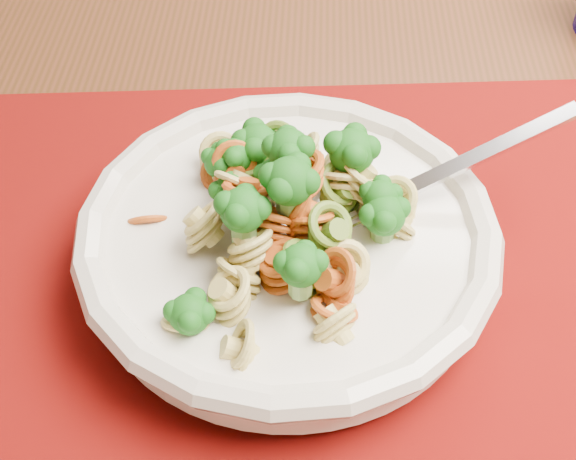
{
  "coord_description": "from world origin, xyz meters",
  "views": [
    {
      "loc": [
        -0.46,
        -0.63,
        1.09
      ],
      "look_at": [
        -0.48,
        -0.31,
        0.73
      ],
      "focal_mm": 50.0,
      "sensor_mm": 36.0,
      "label": 1
    }
  ],
  "objects": [
    {
      "name": "dining_table",
      "position": [
        -0.46,
        -0.2,
        0.59
      ],
      "size": [
        1.35,
        0.89,
        0.69
      ],
      "rotation": [
        0.0,
        0.0,
        0.03
      ],
      "color": "#4D2515",
      "rests_on": "ground"
    },
    {
      "name": "placemat",
      "position": [
        -0.46,
        -0.3,
        0.69
      ],
      "size": [
        0.53,
        0.44,
        0.0
      ],
      "primitive_type": "cube",
      "rotation": [
        0.0,
        0.0,
        0.11
      ],
      "color": "#640A04",
      "rests_on": "dining_table"
    },
    {
      "name": "pasta_bowl",
      "position": [
        -0.48,
        -0.31,
        0.72
      ],
      "size": [
        0.26,
        0.26,
        0.05
      ],
      "color": "beige",
      "rests_on": "placemat"
    },
    {
      "name": "pasta_broccoli_heap",
      "position": [
        -0.48,
        -0.31,
        0.74
      ],
      "size": [
        0.22,
        0.22,
        0.06
      ],
      "primitive_type": null,
      "color": "tan",
      "rests_on": "pasta_bowl"
    },
    {
      "name": "fork",
      "position": [
        -0.43,
        -0.29,
        0.74
      ],
      "size": [
        0.18,
        0.09,
        0.08
      ],
      "primitive_type": null,
      "rotation": [
        0.0,
        -0.35,
        0.36
      ],
      "color": "silver",
      "rests_on": "pasta_bowl"
    }
  ]
}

